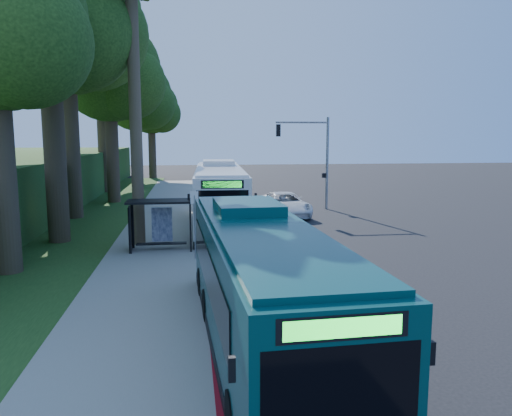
{
  "coord_description": "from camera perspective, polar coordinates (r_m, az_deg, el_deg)",
  "views": [
    {
      "loc": [
        -5.54,
        -27.07,
        5.62
      ],
      "look_at": [
        -1.86,
        1.0,
        1.5
      ],
      "focal_mm": 35.0,
      "sensor_mm": 36.0,
      "label": 1
    }
  ],
  "objects": [
    {
      "name": "tree_3",
      "position": [
        52.12,
        -17.22,
        14.93
      ],
      "size": [
        10.08,
        9.6,
        17.28
      ],
      "color": "#382B1E",
      "rests_on": "ground"
    },
    {
      "name": "tree_4",
      "position": [
        59.48,
        -13.41,
        12.02
      ],
      "size": [
        8.4,
        8.0,
        14.14
      ],
      "color": "#382B1E",
      "rests_on": "ground"
    },
    {
      "name": "teal_bus",
      "position": [
        13.22,
        0.39,
        -8.5
      ],
      "size": [
        3.21,
        12.5,
        3.69
      ],
      "rotation": [
        0.0,
        0.0,
        0.05
      ],
      "color": "#0B3C3D",
      "rests_on": "ground"
    },
    {
      "name": "grass_verge",
      "position": [
        33.4,
        -20.28,
        -1.87
      ],
      "size": [
        8.0,
        70.0,
        0.06
      ],
      "primitive_type": "cube",
      "color": "#234719",
      "rests_on": "ground"
    },
    {
      "name": "tree_1",
      "position": [
        36.61,
        -20.86,
        18.96
      ],
      "size": [
        10.5,
        10.0,
        18.26
      ],
      "color": "#382B1E",
      "rests_on": "ground"
    },
    {
      "name": "tree_2",
      "position": [
        43.79,
        -16.29,
        14.32
      ],
      "size": [
        8.82,
        8.4,
        15.12
      ],
      "color": "#382B1E",
      "rests_on": "ground"
    },
    {
      "name": "traffic_signal_pole",
      "position": [
        38.24,
        6.68,
        6.43
      ],
      "size": [
        4.1,
        0.3,
        7.0
      ],
      "color": "gray",
      "rests_on": "ground"
    },
    {
      "name": "red_curb",
      "position": [
        23.73,
        -5.99,
        -5.3
      ],
      "size": [
        0.25,
        30.0,
        0.13
      ],
      "primitive_type": "cube",
      "color": "maroon",
      "rests_on": "ground"
    },
    {
      "name": "tree_5",
      "position": [
        67.31,
        -11.83,
        10.96
      ],
      "size": [
        7.35,
        7.0,
        12.86
      ],
      "color": "#382B1E",
      "rests_on": "ground"
    },
    {
      "name": "stop_sign_pole",
      "position": [
        22.35,
        -7.02,
        -0.89
      ],
      "size": [
        0.35,
        0.06,
        3.17
      ],
      "color": "gray",
      "rests_on": "ground"
    },
    {
      "name": "white_bus",
      "position": [
        30.9,
        -4.19,
        1.46
      ],
      "size": [
        3.37,
        13.6,
        4.02
      ],
      "rotation": [
        0.0,
        0.0,
        -0.04
      ],
      "color": "silver",
      "rests_on": "ground"
    },
    {
      "name": "ground",
      "position": [
        28.2,
        4.02,
        -3.24
      ],
      "size": [
        140.0,
        140.0,
        0.0
      ],
      "primitive_type": "plane",
      "color": "black",
      "rests_on": "ground"
    },
    {
      "name": "sidewalk",
      "position": [
        27.69,
        -10.98,
        -3.46
      ],
      "size": [
        4.5,
        70.0,
        0.12
      ],
      "primitive_type": "cube",
      "color": "gray",
      "rests_on": "ground"
    },
    {
      "name": "tree_0",
      "position": [
        28.46,
        -22.55,
        18.98
      ],
      "size": [
        8.4,
        8.0,
        15.7
      ],
      "color": "#382B1E",
      "rests_on": "ground"
    },
    {
      "name": "bus_shelter",
      "position": [
        24.57,
        -11.39,
        -0.81
      ],
      "size": [
        3.2,
        1.51,
        2.55
      ],
      "color": "black",
      "rests_on": "ground"
    },
    {
      "name": "pickup",
      "position": [
        35.09,
        3.28,
        0.42
      ],
      "size": [
        3.22,
        6.17,
        1.66
      ],
      "primitive_type": "imported",
      "rotation": [
        0.0,
        0.0,
        0.08
      ],
      "color": "white",
      "rests_on": "ground"
    }
  ]
}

